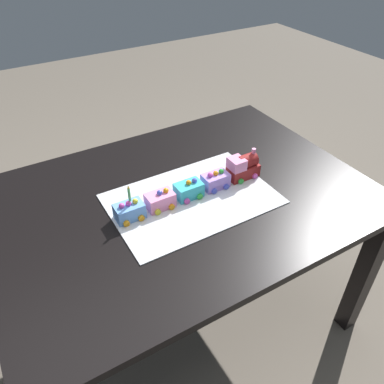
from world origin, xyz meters
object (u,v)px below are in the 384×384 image
object	(u,v)px
cake_car_hopper_lavender	(215,180)
cake_car_caboose_turquoise	(189,190)
birthday_candle	(129,193)
cake_locomotive	(243,167)
cake_car_flatbed_bubblegum	(160,200)
cake_car_tanker_sky_blue	(129,211)
dining_table	(183,216)

from	to	relation	value
cake_car_hopper_lavender	cake_car_caboose_turquoise	xyz separation A→B (m)	(0.12, 0.00, -0.00)
birthday_candle	cake_locomotive	bearing A→B (deg)	180.00
cake_car_flatbed_bubblegum	cake_car_tanker_sky_blue	bearing A→B (deg)	0.00
cake_car_flatbed_bubblegum	birthday_candle	size ratio (longest dim) A/B	1.54
cake_car_tanker_sky_blue	birthday_candle	distance (m)	0.07
dining_table	birthday_candle	world-z (taller)	birthday_candle
cake_car_hopper_lavender	cake_car_flatbed_bubblegum	bearing A→B (deg)	0.00
cake_locomotive	cake_car_tanker_sky_blue	world-z (taller)	cake_locomotive
cake_car_tanker_sky_blue	dining_table	bearing A→B (deg)	-174.02
cake_car_flatbed_bubblegum	cake_car_tanker_sky_blue	size ratio (longest dim) A/B	1.00
dining_table	cake_car_hopper_lavender	distance (m)	0.20
birthday_candle	cake_car_flatbed_bubblegum	bearing A→B (deg)	180.00
cake_car_flatbed_bubblegum	birthday_candle	xyz separation A→B (m)	(0.11, -0.00, 0.07)
cake_locomotive	cake_car_flatbed_bubblegum	distance (m)	0.36
cake_car_hopper_lavender	cake_locomotive	bearing A→B (deg)	-180.00
cake_car_caboose_turquoise	birthday_candle	size ratio (longest dim) A/B	1.54
cake_locomotive	birthday_candle	size ratio (longest dim) A/B	2.16
cake_car_flatbed_bubblegum	cake_car_hopper_lavender	bearing A→B (deg)	180.00
cake_car_caboose_turquoise	cake_car_tanker_sky_blue	bearing A→B (deg)	0.00
cake_car_caboose_turquoise	birthday_candle	distance (m)	0.24
cake_car_hopper_lavender	cake_car_flatbed_bubblegum	xyz separation A→B (m)	(0.24, 0.00, -0.00)
cake_car_hopper_lavender	cake_car_flatbed_bubblegum	size ratio (longest dim) A/B	1.00
cake_car_caboose_turquoise	cake_car_hopper_lavender	bearing A→B (deg)	180.00
dining_table	cake_car_tanker_sky_blue	size ratio (longest dim) A/B	14.00
cake_locomotive	cake_car_hopper_lavender	world-z (taller)	cake_locomotive
dining_table	cake_car_caboose_turquoise	size ratio (longest dim) A/B	14.00
cake_locomotive	cake_car_hopper_lavender	bearing A→B (deg)	0.00
cake_car_caboose_turquoise	cake_car_tanker_sky_blue	size ratio (longest dim) A/B	1.00
birthday_candle	cake_car_tanker_sky_blue	bearing A→B (deg)	0.00
cake_locomotive	cake_car_caboose_turquoise	world-z (taller)	cake_locomotive
cake_locomotive	cake_car_tanker_sky_blue	bearing A→B (deg)	0.00
cake_car_caboose_turquoise	dining_table	bearing A→B (deg)	-55.61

